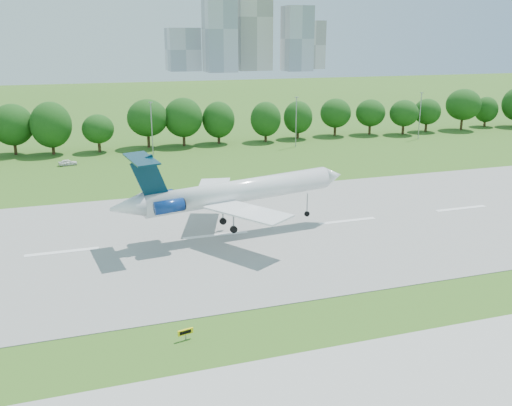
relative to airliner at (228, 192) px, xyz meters
The scene contains 8 objects.
ground 31.35m from the airliner, 53.80° to the right, with size 600.00×600.00×0.00m, color #305B18.
runway 19.14m from the airliner, ahead, with size 400.00×45.00×0.08m, color gray.
tree_line 69.60m from the airliner, 74.88° to the left, with size 288.40×8.40×10.40m.
light_poles 59.29m from the airliner, 74.69° to the left, with size 175.90×0.25×12.19m.
skyline 385.23m from the airliner, 72.08° to the left, with size 127.00×52.00×80.00m.
airliner is the anchor object (origin of this frame).
taxi_sign_left 28.79m from the airliner, 113.64° to the right, with size 1.47×0.47×1.03m.
service_vehicle_b 56.79m from the airliner, 111.19° to the left, with size 1.51×3.76×1.28m, color white.
Camera 1 is at (-37.88, -46.53, 26.31)m, focal length 40.00 mm.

